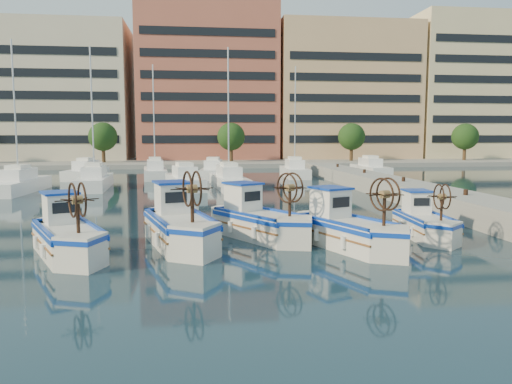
# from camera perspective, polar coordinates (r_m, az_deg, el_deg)

# --- Properties ---
(ground) EXTENTS (300.00, 300.00, 0.00)m
(ground) POSITION_cam_1_polar(r_m,az_deg,el_deg) (19.42, -2.78, -6.53)
(ground) COLOR #1B3646
(ground) RESTS_ON ground
(quay) EXTENTS (3.00, 60.00, 1.20)m
(quay) POSITION_cam_1_polar(r_m,az_deg,el_deg) (30.72, 20.93, -1.00)
(quay) COLOR gray
(quay) RESTS_ON ground
(waterfront) EXTENTS (180.00, 40.00, 25.60)m
(waterfront) POSITION_cam_1_polar(r_m,az_deg,el_deg) (84.85, 0.11, 11.03)
(waterfront) COLOR gray
(waterfront) RESTS_ON ground
(yacht_marina) EXTENTS (39.35, 22.25, 11.50)m
(yacht_marina) POSITION_cam_1_polar(r_m,az_deg,el_deg) (46.79, -9.58, 1.68)
(yacht_marina) COLOR white
(yacht_marina) RESTS_ON ground
(fishing_boat_a) EXTENTS (3.50, 4.72, 2.85)m
(fishing_boat_a) POSITION_cam_1_polar(r_m,az_deg,el_deg) (19.53, -20.79, -4.52)
(fishing_boat_a) COLOR silver
(fishing_boat_a) RESTS_ON ground
(fishing_boat_b) EXTENTS (3.20, 5.17, 3.13)m
(fishing_boat_b) POSITION_cam_1_polar(r_m,az_deg,el_deg) (20.15, -8.81, -3.62)
(fishing_boat_b) COLOR silver
(fishing_boat_b) RESTS_ON ground
(fishing_boat_c) EXTENTS (3.94, 4.82, 2.93)m
(fishing_boat_c) POSITION_cam_1_polar(r_m,az_deg,el_deg) (21.36, 0.26, -3.12)
(fishing_boat_c) COLOR silver
(fishing_boat_c) RESTS_ON ground
(fishing_boat_d) EXTENTS (3.44, 4.82, 2.90)m
(fishing_boat_d) POSITION_cam_1_polar(r_m,az_deg,el_deg) (19.83, 10.38, -3.99)
(fishing_boat_d) COLOR silver
(fishing_boat_d) RESTS_ON ground
(fishing_boat_e) EXTENTS (1.87, 4.02, 2.47)m
(fishing_boat_e) POSITION_cam_1_polar(r_m,az_deg,el_deg) (22.76, 18.66, -3.19)
(fishing_boat_e) COLOR silver
(fishing_boat_e) RESTS_ON ground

